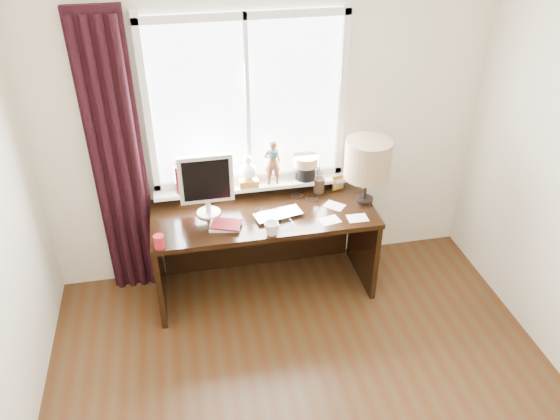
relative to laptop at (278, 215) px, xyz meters
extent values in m
cube|color=white|center=(0.00, -1.55, 1.84)|extent=(3.50, 4.00, 0.00)
cube|color=beige|center=(0.00, 0.45, 0.54)|extent=(3.50, 0.00, 2.60)
imported|color=silver|center=(0.00, 0.00, 0.00)|extent=(0.40, 0.30, 0.03)
imported|color=white|center=(-0.10, -0.22, 0.04)|extent=(0.14, 0.13, 0.10)
cylinder|color=maroon|center=(-0.88, -0.22, 0.03)|extent=(0.07, 0.07, 0.10)
cube|color=white|center=(-0.15, 0.44, 0.74)|extent=(1.40, 0.02, 1.30)
cube|color=silver|center=(-0.15, 0.41, 0.11)|extent=(1.50, 0.05, 0.05)
cube|color=silver|center=(-0.15, 0.41, 1.36)|extent=(1.50, 0.05, 0.05)
cube|color=silver|center=(-0.87, 0.41, 0.74)|extent=(0.05, 0.05, 1.40)
cube|color=silver|center=(0.58, 0.41, 0.74)|extent=(0.05, 0.05, 1.40)
cube|color=silver|center=(-0.15, 0.41, 0.74)|extent=(0.03, 0.05, 1.30)
cube|color=silver|center=(-0.15, 0.36, 0.07)|extent=(1.52, 0.18, 0.03)
cylinder|color=#52000A|center=(-0.67, 0.34, 0.20)|extent=(0.13, 0.13, 0.23)
cube|color=gold|center=(-0.17, 0.34, 0.12)|extent=(0.15, 0.12, 0.06)
sphere|color=beige|center=(-0.17, 0.34, 0.21)|extent=(0.13, 0.13, 0.13)
sphere|color=beige|center=(-0.17, 0.34, 0.31)|extent=(0.07, 0.07, 0.07)
imported|color=brown|center=(0.02, 0.33, 0.27)|extent=(0.14, 0.10, 0.38)
cylinder|color=#1E4C51|center=(0.02, 0.32, 0.36)|extent=(0.09, 0.09, 0.05)
cylinder|color=black|center=(0.29, 0.36, 0.15)|extent=(0.16, 0.16, 0.12)
cylinder|color=#8C6B4C|center=(0.29, 0.36, 0.25)|extent=(0.20, 0.20, 0.08)
cube|color=black|center=(-1.13, 0.37, 0.36)|extent=(0.38, 0.05, 2.25)
cylinder|color=black|center=(-1.27, 0.34, 0.34)|extent=(0.06, 0.06, 2.20)
cylinder|color=black|center=(-1.18, 0.34, 0.34)|extent=(0.06, 0.06, 2.20)
cylinder|color=black|center=(-1.09, 0.34, 0.34)|extent=(0.06, 0.06, 2.20)
cylinder|color=black|center=(-1.00, 0.34, 0.34)|extent=(0.06, 0.06, 2.20)
cube|color=black|center=(-0.10, 0.08, -0.03)|extent=(1.70, 0.70, 0.04)
cube|color=black|center=(-0.93, 0.08, -0.41)|extent=(0.04, 0.64, 0.71)
cube|color=black|center=(0.73, 0.08, -0.41)|extent=(0.04, 0.64, 0.71)
cube|color=black|center=(-0.10, 0.42, -0.41)|extent=(1.60, 0.03, 0.71)
cylinder|color=beige|center=(-0.51, 0.14, -0.01)|extent=(0.18, 0.18, 0.01)
cylinder|color=beige|center=(-0.51, 0.14, 0.05)|extent=(0.04, 0.04, 0.10)
cube|color=beige|center=(-0.51, 0.14, 0.29)|extent=(0.40, 0.04, 0.38)
cube|color=black|center=(-0.51, 0.12, 0.29)|extent=(0.34, 0.01, 0.32)
cube|color=beige|center=(-0.41, -0.06, -0.01)|extent=(0.25, 0.20, 0.02)
cube|color=maroon|center=(-0.40, -0.07, 0.01)|extent=(0.25, 0.21, 0.01)
cylinder|color=black|center=(0.39, 0.29, 0.05)|extent=(0.09, 0.09, 0.12)
cylinder|color=black|center=(0.37, 0.30, 0.10)|extent=(0.01, 0.01, 0.22)
cylinder|color=black|center=(0.40, 0.28, 0.08)|extent=(0.01, 0.01, 0.19)
cylinder|color=black|center=(0.39, 0.30, 0.11)|extent=(0.01, 0.01, 0.25)
cylinder|color=black|center=(0.41, 0.30, 0.07)|extent=(0.01, 0.01, 0.17)
cube|color=gold|center=(0.55, 0.29, 0.05)|extent=(0.10, 0.03, 0.13)
cube|color=#996633|center=(0.55, 0.28, 0.05)|extent=(0.07, 0.02, 0.10)
cylinder|color=black|center=(0.70, 0.08, 0.00)|extent=(0.14, 0.14, 0.03)
cylinder|color=black|center=(0.70, 0.08, 0.13)|extent=(0.03, 0.03, 0.22)
cylinder|color=tan|center=(0.70, 0.08, 0.36)|extent=(0.35, 0.35, 0.30)
cube|color=white|center=(0.57, -0.14, -0.01)|extent=(0.15, 0.11, 0.00)
cube|color=white|center=(0.45, 0.06, -0.01)|extent=(0.18, 0.18, 0.00)
cube|color=white|center=(0.36, -0.13, -0.01)|extent=(0.17, 0.14, 0.00)
torus|color=black|center=(-0.03, -0.01, -0.01)|extent=(0.17, 0.17, 0.01)
torus|color=black|center=(0.31, 0.19, -0.01)|extent=(0.15, 0.15, 0.01)
torus|color=black|center=(0.20, 0.26, -0.01)|extent=(0.10, 0.10, 0.01)
camera|label=1|loc=(-0.67, -3.36, 2.24)|focal=35.00mm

